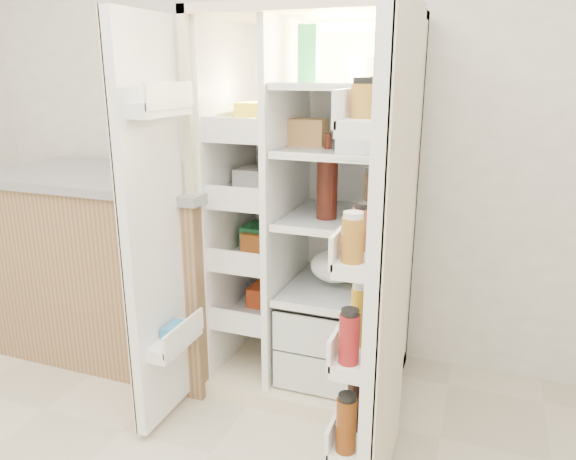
% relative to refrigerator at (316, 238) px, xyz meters
% --- Properties ---
extents(wall_back, '(4.00, 0.02, 2.70)m').
position_rel_refrigerator_xyz_m(wall_back, '(-0.21, 0.35, 0.60)').
color(wall_back, white).
rests_on(wall_back, floor).
extents(refrigerator, '(0.92, 0.70, 1.80)m').
position_rel_refrigerator_xyz_m(refrigerator, '(0.00, 0.00, 0.00)').
color(refrigerator, beige).
rests_on(refrigerator, floor).
extents(freezer_door, '(0.15, 0.40, 1.72)m').
position_rel_refrigerator_xyz_m(freezer_door, '(-0.52, -0.60, 0.15)').
color(freezer_door, white).
rests_on(freezer_door, floor).
extents(fridge_door, '(0.17, 0.58, 1.72)m').
position_rel_refrigerator_xyz_m(fridge_door, '(0.46, -0.70, 0.13)').
color(fridge_door, white).
rests_on(fridge_door, floor).
extents(kitchen_counter, '(1.40, 0.74, 1.01)m').
position_rel_refrigerator_xyz_m(kitchen_counter, '(-1.10, -0.09, -0.24)').
color(kitchen_counter, '#9D764E').
rests_on(kitchen_counter, floor).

